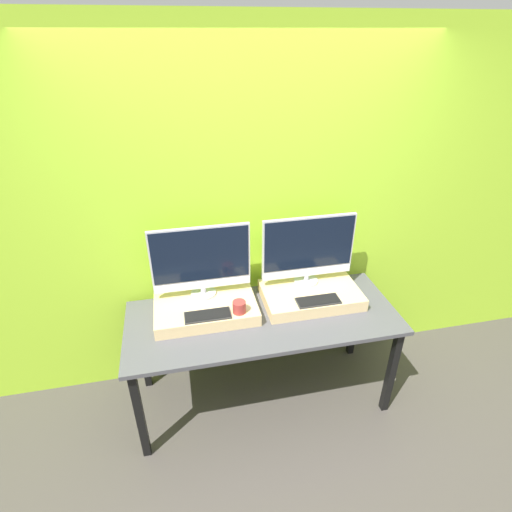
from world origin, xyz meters
The scene contains 10 objects.
ground_plane centered at (0.00, 0.00, 0.00)m, with size 12.00×12.00×0.00m, color #423D38.
wall_back centered at (0.00, 0.81, 1.30)m, with size 8.00×0.04×2.60m.
workbench centered at (0.00, 0.37, 0.70)m, with size 1.85×0.74×0.78m.
wooden_riser_left centered at (-0.38, 0.48, 0.82)m, with size 0.69×0.43×0.09m.
monitor_left centered at (-0.38, 0.60, 1.14)m, with size 0.67×0.18×0.52m.
keyboard_left centered at (-0.38, 0.34, 0.87)m, with size 0.30×0.12×0.01m.
mug centered at (-0.17, 0.34, 0.91)m, with size 0.09×0.09×0.08m.
wooden_riser_right centered at (0.38, 0.48, 0.82)m, with size 0.69×0.43×0.09m.
monitor_right centered at (0.38, 0.60, 1.14)m, with size 0.67×0.18×0.52m.
keyboard_right centered at (0.38, 0.34, 0.87)m, with size 0.30×0.12×0.01m.
Camera 1 is at (-0.51, -1.74, 2.49)m, focal length 28.00 mm.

